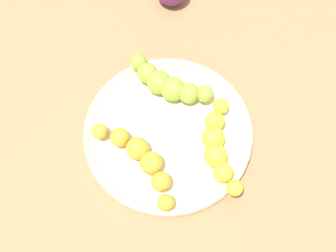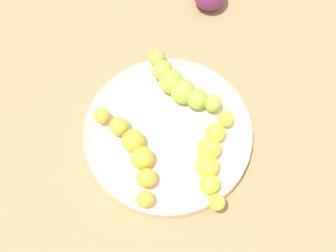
# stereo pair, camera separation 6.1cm
# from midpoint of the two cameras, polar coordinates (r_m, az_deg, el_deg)

# --- Properties ---
(ground_plane) EXTENTS (2.40, 2.40, 0.00)m
(ground_plane) POSITION_cam_midpoint_polar(r_m,az_deg,el_deg) (0.64, 2.69, -1.66)
(ground_plane) COLOR #936D47
(fruit_bowl) EXTENTS (0.24, 0.24, 0.02)m
(fruit_bowl) POSITION_cam_midpoint_polar(r_m,az_deg,el_deg) (0.63, 2.74, -1.25)
(fruit_bowl) COLOR beige
(fruit_bowl) RESTS_ON ground_plane
(banana_yellow) EXTENTS (0.08, 0.12, 0.03)m
(banana_yellow) POSITION_cam_midpoint_polar(r_m,az_deg,el_deg) (0.60, 8.43, -4.28)
(banana_yellow) COLOR yellow
(banana_yellow) RESTS_ON fruit_bowl
(banana_green) EXTENTS (0.07, 0.12, 0.04)m
(banana_green) POSITION_cam_midpoint_polar(r_m,az_deg,el_deg) (0.64, 4.12, 4.93)
(banana_green) COLOR #8CAD38
(banana_green) RESTS_ON fruit_bowl
(banana_spotted) EXTENTS (0.05, 0.15, 0.03)m
(banana_spotted) POSITION_cam_midpoint_polar(r_m,az_deg,el_deg) (0.60, -1.53, -3.49)
(banana_spotted) COLOR gold
(banana_spotted) RESTS_ON fruit_bowl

